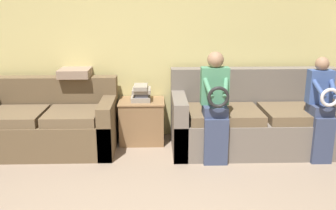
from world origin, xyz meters
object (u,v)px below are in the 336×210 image
Objects in this scene: side_shelf at (142,120)px; book_stack at (141,93)px; couch_main at (258,121)px; child_right_seated at (321,105)px; throw_pillow at (75,73)px; child_left_seated at (215,103)px; couch_side at (49,125)px.

book_stack is at bearing -148.38° from side_shelf.
couch_main is 1.81× the size of child_right_seated.
book_stack is 0.82× the size of throw_pillow.
child_left_seated is at bearing -147.09° from couch_main.
child_left_seated is at bearing -22.67° from throw_pillow.
child_right_seated is at bearing -16.85° from book_stack.
couch_side is at bearing -134.64° from throw_pillow.
child_left_seated is (1.93, -0.40, 0.36)m from couch_side.
throw_pillow is (-1.65, 0.69, 0.21)m from child_left_seated.
side_shelf is (-2.00, 0.61, -0.35)m from child_right_seated.
throw_pillow is (-0.82, 0.08, 0.60)m from side_shelf.
couch_main is 1.47m from book_stack.
couch_side is 1.17m from book_stack.
throw_pillow is (-2.23, 0.31, 0.56)m from couch_main.
child_left_seated reaches higher than couch_main.
throw_pillow is (-0.81, 0.09, 0.25)m from book_stack.
throw_pillow is (0.29, 0.29, 0.58)m from couch_side.
couch_side is 2.82× the size of side_shelf.
child_left_seated is at bearing -36.05° from side_shelf.
side_shelf is 1.50× the size of throw_pillow.
child_left_seated is 3.94× the size of book_stack.
book_stack is (-0.83, 0.60, -0.03)m from child_left_seated.
couch_side is 4.23× the size of throw_pillow.
book_stack is at bearing -6.05° from throw_pillow.
child_right_seated reaches higher than throw_pillow.
couch_side reaches higher than book_stack.
couch_side is at bearing 168.43° from child_left_seated.
child_right_seated is at bearing -13.82° from throw_pillow.
couch_side is 0.71m from throw_pillow.
couch_main is at bearing 32.91° from child_left_seated.
side_shelf is 0.36m from book_stack.
child_left_seated is (-0.59, -0.38, 0.34)m from couch_main.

